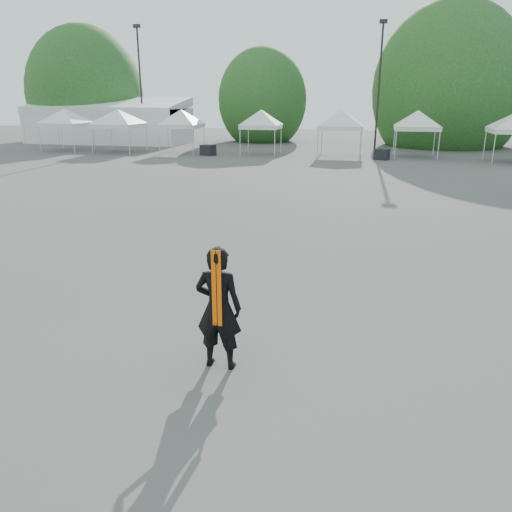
# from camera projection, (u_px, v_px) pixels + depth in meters

# --- Properties ---
(ground) EXTENTS (120.00, 120.00, 0.00)m
(ground) POSITION_uv_depth(u_px,v_px,m) (235.00, 293.00, 11.27)
(ground) COLOR #474442
(ground) RESTS_ON ground
(marquee) EXTENTS (15.00, 6.25, 4.23)m
(marquee) POSITION_uv_depth(u_px,v_px,m) (109.00, 122.00, 47.84)
(marquee) COLOR white
(marquee) RESTS_ON ground
(light_pole_west) EXTENTS (0.60, 0.25, 10.30)m
(light_pole_west) POSITION_uv_depth(u_px,v_px,m) (140.00, 79.00, 44.90)
(light_pole_west) COLOR black
(light_pole_west) RESTS_ON ground
(light_pole_east) EXTENTS (0.60, 0.25, 9.80)m
(light_pole_east) POSITION_uv_depth(u_px,v_px,m) (379.00, 80.00, 38.67)
(light_pole_east) COLOR black
(light_pole_east) RESTS_ON ground
(tree_far_w) EXTENTS (4.80, 4.80, 7.30)m
(tree_far_w) POSITION_uv_depth(u_px,v_px,m) (86.00, 94.00, 50.69)
(tree_far_w) COLOR #382314
(tree_far_w) RESTS_ON ground
(tree_mid_w) EXTENTS (4.16, 4.16, 6.33)m
(tree_mid_w) POSITION_uv_depth(u_px,v_px,m) (263.00, 100.00, 48.91)
(tree_mid_w) COLOR #382314
(tree_mid_w) RESTS_ON ground
(tree_mid_e) EXTENTS (5.12, 5.12, 7.79)m
(tree_mid_e) POSITION_uv_depth(u_px,v_px,m) (448.00, 90.00, 44.10)
(tree_mid_e) COLOR #382314
(tree_mid_e) RESTS_ON ground
(tent_a) EXTENTS (4.52, 4.52, 3.88)m
(tent_a) POSITION_uv_depth(u_px,v_px,m) (64.00, 112.00, 40.40)
(tent_a) COLOR silver
(tent_a) RESTS_ON ground
(tent_b) EXTENTS (4.73, 4.73, 3.88)m
(tent_b) POSITION_uv_depth(u_px,v_px,m) (118.00, 113.00, 39.07)
(tent_b) COLOR silver
(tent_b) RESTS_ON ground
(tent_c) EXTENTS (4.09, 4.09, 3.88)m
(tent_c) POSITION_uv_depth(u_px,v_px,m) (181.00, 113.00, 38.44)
(tent_c) COLOR silver
(tent_c) RESTS_ON ground
(tent_d) EXTENTS (4.01, 4.01, 3.88)m
(tent_d) POSITION_uv_depth(u_px,v_px,m) (261.00, 113.00, 37.56)
(tent_d) COLOR silver
(tent_d) RESTS_ON ground
(tent_e) EXTENTS (4.55, 4.55, 3.88)m
(tent_e) POSITION_uv_depth(u_px,v_px,m) (341.00, 114.00, 36.46)
(tent_e) COLOR silver
(tent_e) RESTS_ON ground
(tent_f) EXTENTS (4.42, 4.42, 3.88)m
(tent_f) POSITION_uv_depth(u_px,v_px,m) (418.00, 114.00, 35.85)
(tent_f) COLOR silver
(tent_f) RESTS_ON ground
(man) EXTENTS (0.76, 0.50, 2.06)m
(man) POSITION_uv_depth(u_px,v_px,m) (219.00, 308.00, 7.93)
(man) COLOR black
(man) RESTS_ON ground
(crate_west) EXTENTS (1.22, 1.09, 0.78)m
(crate_west) POSITION_uv_depth(u_px,v_px,m) (208.00, 150.00, 37.73)
(crate_west) COLOR black
(crate_west) RESTS_ON ground
(crate_mid) EXTENTS (1.15, 1.02, 0.74)m
(crate_mid) POSITION_uv_depth(u_px,v_px,m) (382.00, 154.00, 35.14)
(crate_mid) COLOR black
(crate_mid) RESTS_ON ground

